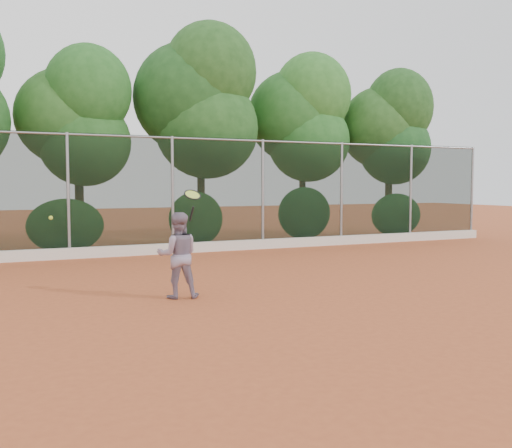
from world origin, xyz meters
name	(u,v)px	position (x,y,z in m)	size (l,w,h in m)	color
ground	(278,292)	(0.00, 0.00, 0.00)	(80.00, 80.00, 0.00)	#B2512A
concrete_curb	(175,248)	(0.00, 6.82, 0.15)	(24.00, 0.20, 0.30)	silver
tennis_player	(178,255)	(-1.88, 0.30, 0.78)	(0.76, 0.59, 1.56)	gray
chainlink_fence	(173,191)	(0.00, 7.00, 1.86)	(24.09, 0.09, 3.50)	black
foliage_backdrop	(138,112)	(-0.55, 8.98, 4.40)	(23.70, 3.63, 7.55)	#48321C
tennis_racket	(192,197)	(-1.61, 0.25, 1.84)	(0.34, 0.32, 0.59)	black
tennis_ball_in_flight	(51,218)	(-3.99, 0.86, 1.48)	(0.07, 0.07, 0.07)	#CBE834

